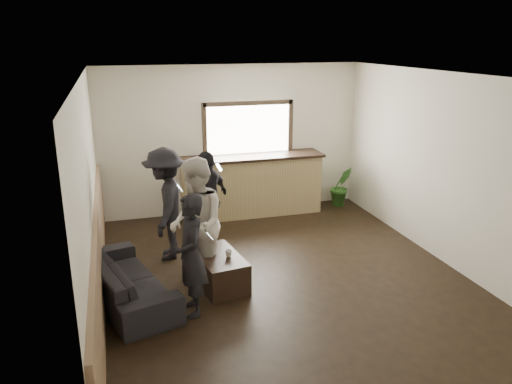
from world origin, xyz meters
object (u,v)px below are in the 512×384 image
object	(u,v)px
sofa	(127,280)
coffee_table	(219,270)
person_d	(208,199)
cup_b	(229,253)
person_c	(166,204)
potted_plant	(341,186)
person_b	(196,224)
cup_a	(207,246)
bar_counter	(252,181)
person_a	(191,255)

from	to	relation	value
sofa	coffee_table	bearing A→B (deg)	-102.21
coffee_table	person_d	xyz separation A→B (m)	(0.14, 1.37, 0.57)
cup_b	person_c	bearing A→B (deg)	119.38
potted_plant	person_b	bearing A→B (deg)	-142.83
coffee_table	cup_b	xyz separation A→B (m)	(0.12, -0.09, 0.26)
cup_a	person_c	bearing A→B (deg)	116.25
sofa	potted_plant	bearing A→B (deg)	-73.88
coffee_table	person_d	bearing A→B (deg)	84.21
sofa	potted_plant	xyz separation A→B (m)	(4.30, 2.71, 0.11)
sofa	cup_b	xyz separation A→B (m)	(1.34, -0.00, 0.20)
coffee_table	cup_b	size ratio (longest dim) A/B	10.00
bar_counter	person_d	distance (m)	1.71
potted_plant	cup_a	bearing A→B (deg)	-142.97
sofa	person_c	world-z (taller)	person_c
person_a	coffee_table	bearing A→B (deg)	141.04
cup_a	person_d	xyz separation A→B (m)	(0.25, 1.15, 0.30)
bar_counter	person_a	size ratio (longest dim) A/B	1.77
cup_a	cup_b	distance (m)	0.39
potted_plant	person_a	distance (m)	4.82
potted_plant	person_c	distance (m)	3.96
bar_counter	potted_plant	distance (m)	1.87
cup_a	person_a	world-z (taller)	person_a
cup_b	person_a	world-z (taller)	person_a
person_b	person_d	distance (m)	1.35
person_b	sofa	bearing A→B (deg)	-80.96
sofa	coffee_table	size ratio (longest dim) A/B	1.99
cup_b	cup_a	bearing A→B (deg)	127.58
potted_plant	person_b	xyz separation A→B (m)	(-3.35, -2.54, 0.49)
coffee_table	person_a	distance (m)	0.95
cup_b	person_a	distance (m)	0.84
cup_a	person_a	xyz separation A→B (m)	(-0.35, -0.84, 0.28)
cup_a	cup_b	world-z (taller)	cup_a
sofa	potted_plant	world-z (taller)	potted_plant
bar_counter	sofa	world-z (taller)	bar_counter
sofa	coffee_table	world-z (taller)	sofa
coffee_table	potted_plant	bearing A→B (deg)	40.49
bar_counter	person_a	world-z (taller)	bar_counter
potted_plant	person_c	world-z (taller)	person_c
sofa	person_a	xyz separation A→B (m)	(0.76, -0.54, 0.48)
bar_counter	person_a	xyz separation A→B (m)	(-1.69, -3.30, 0.12)
person_b	person_c	bearing A→B (deg)	-165.56
person_c	person_d	xyz separation A→B (m)	(0.70, 0.24, -0.07)
potted_plant	person_a	size ratio (longest dim) A/B	0.52
cup_a	cup_b	bearing A→B (deg)	-52.42
cup_b	person_b	world-z (taller)	person_b
bar_counter	person_d	size ratio (longest dim) A/B	1.71
coffee_table	person_c	xyz separation A→B (m)	(-0.56, 1.12, 0.64)
coffee_table	bar_counter	bearing A→B (deg)	65.32
potted_plant	person_c	bearing A→B (deg)	-157.55
coffee_table	sofa	bearing A→B (deg)	-176.08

